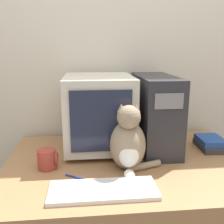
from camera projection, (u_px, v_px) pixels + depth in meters
name	position (u px, v px, depth m)	size (l,w,h in m)	color
wall_back	(119.00, 61.00, 1.77)	(7.00, 0.05, 2.50)	beige
desk	(129.00, 222.00, 1.49)	(1.32, 0.90, 0.75)	#9E7047
crt_monitor	(99.00, 112.00, 1.52)	(0.39, 0.45, 0.43)	beige
computer_tower	(155.00, 113.00, 1.53)	(0.20, 0.48, 0.43)	#28282D
keyboard	(103.00, 190.00, 1.09)	(0.45, 0.18, 0.02)	silver
cat	(128.00, 142.00, 1.27)	(0.26, 0.25, 0.34)	gray
book_stack	(211.00, 143.00, 1.56)	(0.16, 0.21, 0.07)	#383333
pen	(78.00, 178.00, 1.20)	(0.12, 0.08, 0.01)	navy
mug	(48.00, 159.00, 1.30)	(0.10, 0.09, 0.10)	#9E382D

